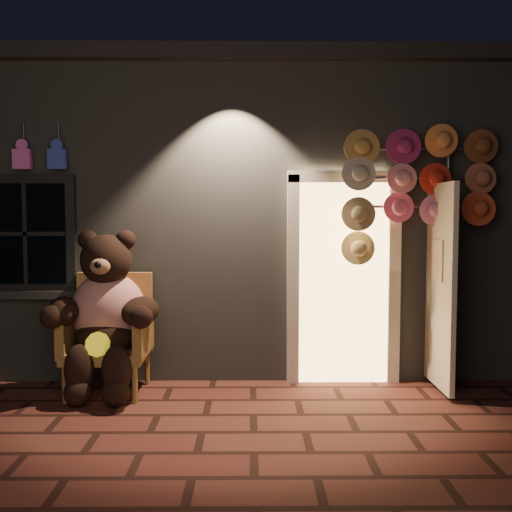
{
  "coord_description": "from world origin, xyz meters",
  "views": [
    {
      "loc": [
        0.39,
        -4.69,
        1.75
      ],
      "look_at": [
        0.44,
        1.0,
        1.35
      ],
      "focal_mm": 42.0,
      "sensor_mm": 36.0,
      "label": 1
    }
  ],
  "objects": [
    {
      "name": "ground",
      "position": [
        0.0,
        0.0,
        0.0
      ],
      "size": [
        60.0,
        60.0,
        0.0
      ],
      "primitive_type": "plane",
      "color": "#53281F",
      "rests_on": "ground"
    },
    {
      "name": "shop_building",
      "position": [
        0.0,
        3.99,
        1.74
      ],
      "size": [
        7.3,
        5.95,
        3.51
      ],
      "color": "slate",
      "rests_on": "ground"
    },
    {
      "name": "wicker_armchair",
      "position": [
        -1.0,
        1.16,
        0.58
      ],
      "size": [
        0.81,
        0.73,
        1.16
      ],
      "rotation": [
        0.0,
        0.0,
        -0.02
      ],
      "color": "olive",
      "rests_on": "ground"
    },
    {
      "name": "teddy_bear",
      "position": [
        -1.0,
        1.01,
        0.79
      ],
      "size": [
        1.16,
        0.9,
        1.59
      ],
      "rotation": [
        0.0,
        0.0,
        -0.02
      ],
      "color": "#AC1712",
      "rests_on": "ground"
    },
    {
      "name": "hat_rack",
      "position": [
        2.04,
        1.28,
        2.04
      ],
      "size": [
        1.48,
        0.22,
        2.61
      ],
      "color": "#59595E",
      "rests_on": "ground"
    }
  ]
}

